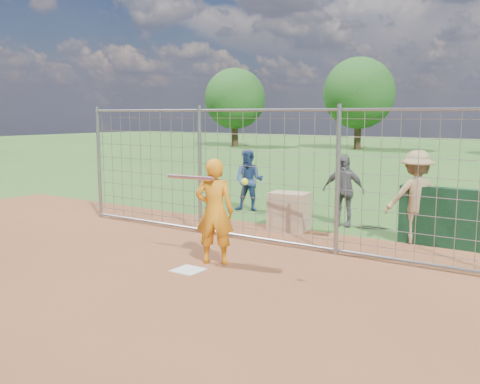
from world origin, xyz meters
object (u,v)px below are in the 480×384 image
Objects in this scene: batter at (214,211)px; bystander_b at (343,191)px; bystander_c at (416,197)px; bystander_a at (249,181)px; equipment_bin at (289,211)px.

bystander_b is at bearing -121.87° from batter.
bystander_c is at bearing -149.22° from batter.
bystander_b is (2.67, -0.33, 0.00)m from bystander_a.
equipment_bin is at bearing -53.84° from bystander_a.
equipment_bin is (-0.76, -1.04, -0.38)m from bystander_b.
bystander_a is at bearing 163.75° from bystander_b.
batter is at bearing -106.68° from bystander_b.
batter is 4.81m from bystander_a.
bystander_b is 1.89m from bystander_c.
bystander_b is at bearing 46.89° from equipment_bin.
bystander_c reaches higher than equipment_bin.
bystander_c is 2.20× the size of equipment_bin.
bystander_b is (0.52, 3.97, -0.09)m from batter.
batter is 0.98× the size of bystander_c.
bystander_b is at bearing -25.15° from bystander_a.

